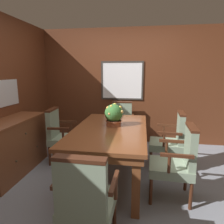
# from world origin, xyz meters

# --- Properties ---
(ground_plane) EXTENTS (14.00, 14.00, 0.00)m
(ground_plane) POSITION_xyz_m (0.00, 0.00, 0.00)
(ground_plane) COLOR gray
(wall_back) EXTENTS (7.20, 0.08, 2.45)m
(wall_back) POSITION_xyz_m (-0.00, 1.87, 1.23)
(wall_back) COLOR #5B2D19
(wall_back) RESTS_ON ground_plane
(dining_table) EXTENTS (1.01, 1.79, 0.76)m
(dining_table) POSITION_xyz_m (-0.03, 0.21, 0.66)
(dining_table) COLOR brown
(dining_table) RESTS_ON ground_plane
(chair_right_far) EXTENTS (0.54, 0.52, 0.94)m
(chair_right_far) POSITION_xyz_m (0.88, 0.63, 0.50)
(chair_right_far) COLOR #472314
(chair_right_far) RESTS_ON ground_plane
(chair_head_far) EXTENTS (0.51, 0.52, 0.94)m
(chair_head_far) POSITION_xyz_m (-0.00, 1.49, 0.50)
(chair_head_far) COLOR #472314
(chair_head_far) RESTS_ON ground_plane
(chair_right_near) EXTENTS (0.53, 0.52, 0.94)m
(chair_right_near) POSITION_xyz_m (0.85, -0.17, 0.50)
(chair_right_near) COLOR #472314
(chair_right_near) RESTS_ON ground_plane
(chair_left_far) EXTENTS (0.54, 0.52, 0.94)m
(chair_left_far) POSITION_xyz_m (-0.96, 0.62, 0.50)
(chair_left_far) COLOR #472314
(chair_left_far) RESTS_ON ground_plane
(chair_head_near) EXTENTS (0.50, 0.52, 0.94)m
(chair_head_near) POSITION_xyz_m (-0.03, -1.06, 0.50)
(chair_head_near) COLOR #472314
(chair_head_near) RESTS_ON ground_plane
(potted_plant) EXTENTS (0.28, 0.27, 0.34)m
(potted_plant) POSITION_xyz_m (0.01, 0.34, 0.92)
(potted_plant) COLOR #9E5638
(potted_plant) RESTS_ON dining_table
(sideboard_cabinet) EXTENTS (0.48, 1.27, 0.84)m
(sideboard_cabinet) POSITION_xyz_m (-1.53, 0.13, 0.42)
(sideboard_cabinet) COLOR brown
(sideboard_cabinet) RESTS_ON ground_plane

